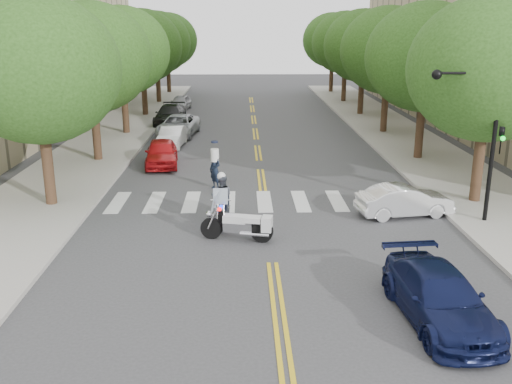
{
  "coord_description": "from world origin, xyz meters",
  "views": [
    {
      "loc": [
        -0.93,
        -16.6,
        7.26
      ],
      "look_at": [
        -0.43,
        3.53,
        1.3
      ],
      "focal_mm": 40.0,
      "sensor_mm": 36.0,
      "label": 1
    }
  ],
  "objects_px": {
    "motorcycle_parked": "(243,225)",
    "officer_standing": "(215,170)",
    "motorcycle_police": "(222,200)",
    "sedan_blue": "(439,297)",
    "convertible": "(404,201)"
  },
  "relations": [
    {
      "from": "motorcycle_parked",
      "to": "officer_standing",
      "type": "distance_m",
      "value": 6.66
    },
    {
      "from": "motorcycle_police",
      "to": "motorcycle_parked",
      "type": "distance_m",
      "value": 2.14
    },
    {
      "from": "motorcycle_parked",
      "to": "convertible",
      "type": "bearing_deg",
      "value": -56.19
    },
    {
      "from": "motorcycle_police",
      "to": "officer_standing",
      "type": "distance_m",
      "value": 4.6
    },
    {
      "from": "officer_standing",
      "to": "motorcycle_police",
      "type": "bearing_deg",
      "value": -34.89
    },
    {
      "from": "motorcycle_parked",
      "to": "sedan_blue",
      "type": "bearing_deg",
      "value": -127.21
    },
    {
      "from": "motorcycle_parked",
      "to": "officer_standing",
      "type": "relative_size",
      "value": 1.43
    },
    {
      "from": "motorcycle_parked",
      "to": "officer_standing",
      "type": "xyz_separation_m",
      "value": [
        -1.25,
        6.54,
        0.32
      ]
    },
    {
      "from": "motorcycle_parked",
      "to": "convertible",
      "type": "xyz_separation_m",
      "value": [
        6.32,
        2.54,
        0.04
      ]
    },
    {
      "from": "officer_standing",
      "to": "convertible",
      "type": "distance_m",
      "value": 8.57
    },
    {
      "from": "motorcycle_parked",
      "to": "sedan_blue",
      "type": "xyz_separation_m",
      "value": [
        4.92,
        -5.69,
        0.09
      ]
    },
    {
      "from": "officer_standing",
      "to": "sedan_blue",
      "type": "relative_size",
      "value": 0.39
    },
    {
      "from": "motorcycle_parked",
      "to": "sedan_blue",
      "type": "distance_m",
      "value": 7.53
    },
    {
      "from": "motorcycle_police",
      "to": "motorcycle_parked",
      "type": "bearing_deg",
      "value": 113.12
    },
    {
      "from": "convertible",
      "to": "sedan_blue",
      "type": "relative_size",
      "value": 0.82
    }
  ]
}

